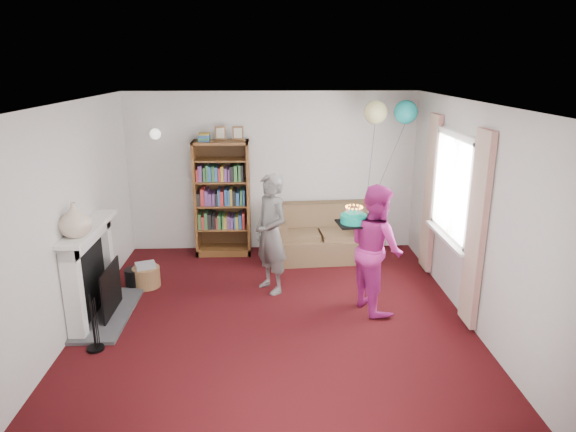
{
  "coord_description": "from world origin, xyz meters",
  "views": [
    {
      "loc": [
        -0.05,
        -5.43,
        2.9
      ],
      "look_at": [
        0.18,
        0.6,
        1.1
      ],
      "focal_mm": 32.0,
      "sensor_mm": 36.0,
      "label": 1
    }
  ],
  "objects_px": {
    "person_striped": "(271,233)",
    "person_magenta": "(376,248)",
    "bookcase": "(223,199)",
    "birthday_cake": "(354,219)",
    "sofa": "(319,237)"
  },
  "relations": [
    {
      "from": "sofa",
      "to": "birthday_cake",
      "type": "relative_size",
      "value": 4.12
    },
    {
      "from": "bookcase",
      "to": "person_striped",
      "type": "distance_m",
      "value": 1.64
    },
    {
      "from": "person_magenta",
      "to": "birthday_cake",
      "type": "height_order",
      "value": "person_magenta"
    },
    {
      "from": "birthday_cake",
      "to": "person_striped",
      "type": "bearing_deg",
      "value": 151.97
    },
    {
      "from": "person_striped",
      "to": "person_magenta",
      "type": "bearing_deg",
      "value": 31.97
    },
    {
      "from": "bookcase",
      "to": "sofa",
      "type": "distance_m",
      "value": 1.61
    },
    {
      "from": "person_striped",
      "to": "person_magenta",
      "type": "xyz_separation_m",
      "value": [
        1.25,
        -0.55,
        -0.01
      ]
    },
    {
      "from": "person_striped",
      "to": "person_magenta",
      "type": "relative_size",
      "value": 1.02
    },
    {
      "from": "person_magenta",
      "to": "birthday_cake",
      "type": "relative_size",
      "value": 4.19
    },
    {
      "from": "bookcase",
      "to": "person_magenta",
      "type": "distance_m",
      "value": 2.83
    },
    {
      "from": "bookcase",
      "to": "birthday_cake",
      "type": "height_order",
      "value": "bookcase"
    },
    {
      "from": "bookcase",
      "to": "birthday_cake",
      "type": "distance_m",
      "value": 2.63
    },
    {
      "from": "bookcase",
      "to": "birthday_cake",
      "type": "xyz_separation_m",
      "value": [
        1.72,
        -1.98,
        0.25
      ]
    },
    {
      "from": "person_striped",
      "to": "birthday_cake",
      "type": "distance_m",
      "value": 1.16
    },
    {
      "from": "sofa",
      "to": "person_striped",
      "type": "distance_m",
      "value": 1.51
    }
  ]
}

